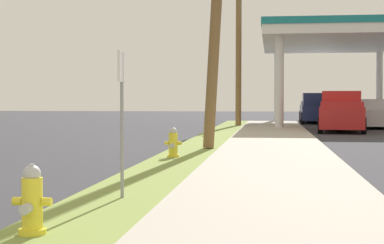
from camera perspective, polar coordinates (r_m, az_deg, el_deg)
fire_hydrant_nearest at (r=6.79m, az=-14.52°, el=-7.30°), size 0.42×0.37×0.74m
fire_hydrant_second at (r=15.32m, az=-1.75°, el=-2.04°), size 0.42×0.38×0.74m
fire_hydrant_third at (r=24.86m, az=1.56°, el=-0.46°), size 0.42×0.37×0.74m
utility_pole_background at (r=34.65m, az=4.31°, el=6.93°), size 0.37×1.40×8.56m
street_sign_post at (r=9.01m, az=-6.48°, el=2.64°), size 0.05×0.36×2.12m
car_silver_by_near_pump at (r=34.96m, az=16.34°, el=0.64°), size 1.97×4.51×1.57m
car_tan_by_far_pump at (r=38.36m, az=14.88°, el=0.77°), size 2.04×4.54×1.57m
truck_red_at_forecourt at (r=30.83m, az=13.59°, el=0.84°), size 2.60×5.57×1.97m
truck_white_on_apron at (r=44.53m, az=11.60°, el=1.22°), size 2.51×5.54×1.97m
truck_navy_at_far_bay at (r=41.65m, az=11.40°, el=1.16°), size 2.21×5.44×1.97m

